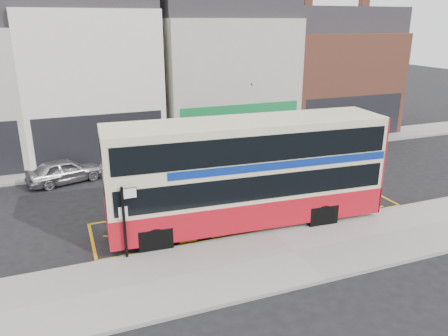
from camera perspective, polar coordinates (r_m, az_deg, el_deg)
name	(u,v)px	position (r m, az deg, el deg)	size (l,w,h in m)	color
ground	(267,229)	(18.69, 5.68, -7.95)	(120.00, 120.00, 0.00)	black
pavement	(295,253)	(16.88, 9.24, -10.93)	(40.00, 4.00, 0.15)	gray
kerb	(271,231)	(18.36, 6.22, -8.22)	(40.00, 0.15, 0.15)	gray
far_pavement	(191,156)	(28.20, -4.35, 1.57)	(50.00, 3.00, 0.15)	gray
road_markings	(252,214)	(19.98, 3.62, -6.04)	(14.00, 3.40, 0.01)	orange
terrace_left	(89,70)	(30.06, -17.23, 12.09)	(8.00, 8.01, 11.80)	white
terrace_green_shop	(220,69)	(32.03, -0.58, 12.80)	(9.00, 8.01, 11.30)	#BCB7AA
terrace_right	(326,71)	(36.22, 13.19, 12.22)	(9.00, 8.01, 10.30)	#9F553F
double_decker_bus	(248,172)	(18.08, 3.10, -0.50)	(11.65, 3.35, 4.60)	beige
bus_stop_post	(125,215)	(15.96, -12.77, -6.00)	(0.68, 0.12, 2.73)	black
car_silver	(65,171)	(25.05, -20.08, -0.34)	(1.59, 3.95, 1.35)	#A4A3A7
car_grey	(235,157)	(26.17, 1.42, 1.50)	(1.31, 3.76, 1.24)	#484950
car_white	(304,142)	(29.31, 10.39, 3.35)	(2.12, 5.21, 1.51)	white
street_tree_right	(248,90)	(29.74, 3.21, 10.16)	(2.69, 2.69, 5.80)	black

